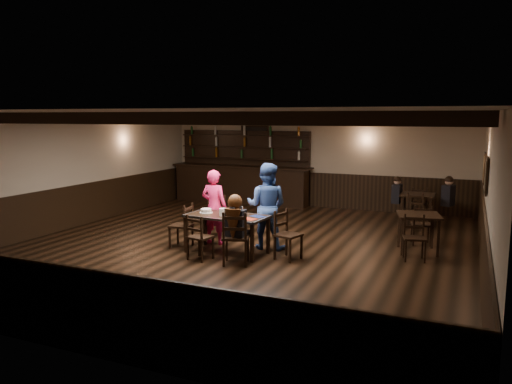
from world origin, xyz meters
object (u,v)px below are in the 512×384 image
at_px(woman_pink, 214,207).
at_px(chair_near_right, 235,234).
at_px(chair_near_left, 198,234).
at_px(dining_table, 227,219).
at_px(bar_counter, 242,179).
at_px(man_blue, 267,206).
at_px(cake, 206,211).

bearing_deg(woman_pink, chair_near_right, 132.99).
bearing_deg(chair_near_left, dining_table, 67.75).
distance_m(chair_near_left, chair_near_right, 0.78).
xyz_separation_m(chair_near_left, chair_near_right, (0.77, -0.01, 0.07)).
bearing_deg(bar_counter, chair_near_right, -65.96).
bearing_deg(man_blue, dining_table, 43.64).
xyz_separation_m(man_blue, cake, (-1.03, -0.62, -0.07)).
height_order(chair_near_left, bar_counter, bar_counter).
distance_m(chair_near_right, cake, 1.22).
bearing_deg(cake, chair_near_left, -73.61).
bearing_deg(bar_counter, cake, -72.20).
xyz_separation_m(chair_near_left, bar_counter, (-1.91, 6.00, 0.23)).
height_order(woman_pink, cake, woman_pink).
height_order(woman_pink, bar_counter, bar_counter).
xyz_separation_m(dining_table, bar_counter, (-2.18, 5.34, 0.05)).
height_order(dining_table, bar_counter, bar_counter).
height_order(chair_near_right, bar_counter, bar_counter).
distance_m(chair_near_left, woman_pink, 1.28).
relative_size(dining_table, chair_near_right, 1.66).
bearing_deg(woman_pink, cake, 102.20).
height_order(dining_table, chair_near_left, chair_near_left).
relative_size(man_blue, cake, 6.67).
bearing_deg(dining_table, chair_near_right, -53.13).
xyz_separation_m(chair_near_left, woman_pink, (-0.30, 1.21, 0.28)).
distance_m(dining_table, bar_counter, 5.76).
relative_size(chair_near_right, cake, 3.79).
bearing_deg(cake, chair_near_right, -35.82).
distance_m(dining_table, cake, 0.49).
relative_size(chair_near_left, woman_pink, 0.55).
bearing_deg(chair_near_left, woman_pink, 103.94).
bearing_deg(man_blue, woman_pink, -0.58).
bearing_deg(bar_counter, man_blue, -59.71).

